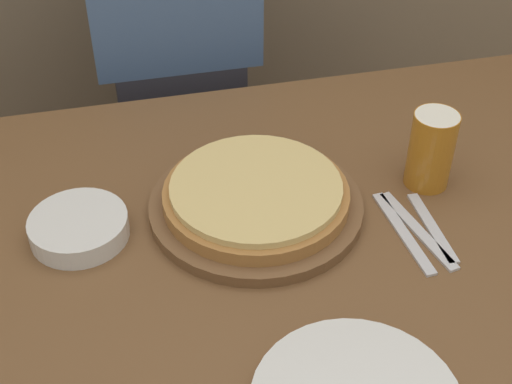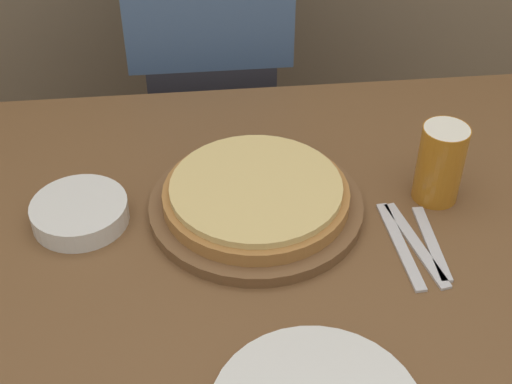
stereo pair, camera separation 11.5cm
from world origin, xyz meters
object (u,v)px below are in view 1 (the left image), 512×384
object	(u,v)px
fork	(403,232)
side_bowl	(79,227)
beer_glass	(432,147)
pizza_on_board	(256,199)
dinner_knife	(417,230)
diner_person	(178,72)
spoon	(432,227)

from	to	relation	value
fork	side_bowl	bearing A→B (deg)	167.24
beer_glass	side_bowl	distance (m)	0.59
pizza_on_board	dinner_knife	distance (m)	0.26
diner_person	spoon	bearing A→B (deg)	-66.51
beer_glass	side_bowl	size ratio (longest dim) A/B	0.88
beer_glass	spoon	xyz separation A→B (m)	(-0.04, -0.11, -0.07)
fork	dinner_knife	bearing A→B (deg)	0.00
side_bowl	diner_person	distance (m)	0.65
dinner_knife	diner_person	size ratio (longest dim) A/B	0.15
pizza_on_board	dinner_knife	bearing A→B (deg)	-24.24
fork	spoon	bearing A→B (deg)	0.00
beer_glass	fork	distance (m)	0.16
fork	dinner_knife	xyz separation A→B (m)	(0.02, 0.00, 0.00)
fork	diner_person	size ratio (longest dim) A/B	0.15
pizza_on_board	fork	xyz separation A→B (m)	(0.21, -0.11, -0.02)
dinner_knife	spoon	size ratio (longest dim) A/B	1.17
side_bowl	diner_person	bearing A→B (deg)	68.21
beer_glass	fork	xyz separation A→B (m)	(-0.09, -0.11, -0.07)
pizza_on_board	diner_person	distance (m)	0.61
pizza_on_board	diner_person	size ratio (longest dim) A/B	0.27
pizza_on_board	spoon	world-z (taller)	pizza_on_board
side_bowl	dinner_knife	world-z (taller)	side_bowl
side_bowl	fork	world-z (taller)	side_bowl
diner_person	pizza_on_board	bearing A→B (deg)	-85.73
side_bowl	spoon	bearing A→B (deg)	-11.63
pizza_on_board	side_bowl	bearing A→B (deg)	178.96
pizza_on_board	spoon	distance (m)	0.29
beer_glass	diner_person	xyz separation A→B (m)	(-0.35, 0.60, -0.14)
diner_person	dinner_knife	bearing A→B (deg)	-68.22
side_bowl	dinner_knife	size ratio (longest dim) A/B	0.79
pizza_on_board	side_bowl	distance (m)	0.28
pizza_on_board	diner_person	world-z (taller)	diner_person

